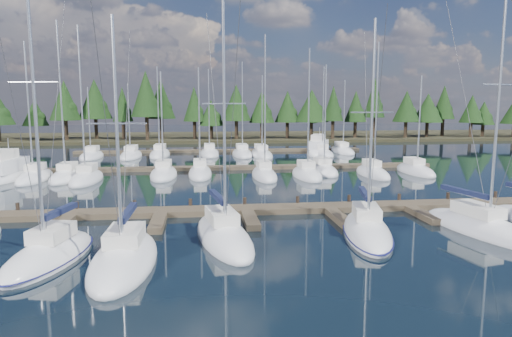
{
  "coord_description": "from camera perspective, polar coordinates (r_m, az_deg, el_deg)",
  "views": [
    {
      "loc": [
        -3.11,
        -13.99,
        7.79
      ],
      "look_at": [
        1.2,
        22.0,
        2.63
      ],
      "focal_mm": 32.0,
      "sensor_mm": 36.0,
      "label": 1
    }
  ],
  "objects": [
    {
      "name": "motor_yacht_left",
      "position": [
        53.83,
        -28.87,
        -0.63
      ],
      "size": [
        4.48,
        10.57,
        5.15
      ],
      "color": "silver",
      "rests_on": "ground"
    },
    {
      "name": "back_docks",
      "position": [
        64.1,
        -4.0,
        1.29
      ],
      "size": [
        50.0,
        21.8,
        0.4
      ],
      "color": "brown",
      "rests_on": "ground"
    },
    {
      "name": "far_shore",
      "position": [
        104.31,
        -5.11,
        3.95
      ],
      "size": [
        220.0,
        30.0,
        0.6
      ],
      "primitive_type": "cube",
      "color": "#2C2918",
      "rests_on": "ground"
    },
    {
      "name": "front_sailboat_5",
      "position": [
        31.12,
        26.41,
        -6.68
      ],
      "size": [
        4.58,
        9.87,
        16.11
      ],
      "color": "silver",
      "rests_on": "ground"
    },
    {
      "name": "back_sailboat_rows",
      "position": [
        59.26,
        -4.32,
        0.79
      ],
      "size": [
        43.66,
        32.51,
        16.77
      ],
      "color": "silver",
      "rests_on": "ground"
    },
    {
      "name": "front_sailboat_4",
      "position": [
        28.25,
        13.67,
        -7.54
      ],
      "size": [
        4.67,
        9.35,
        13.26
      ],
      "color": "silver",
      "rests_on": "ground"
    },
    {
      "name": "tree_line",
      "position": [
        94.22,
        -5.56,
        7.76
      ],
      "size": [
        184.41,
        12.12,
        13.64
      ],
      "color": "black",
      "rests_on": "far_shore"
    },
    {
      "name": "front_sailboat_2",
      "position": [
        23.58,
        -16.13,
        -10.8
      ],
      "size": [
        3.17,
        8.73,
        12.51
      ],
      "color": "silver",
      "rests_on": "ground"
    },
    {
      "name": "main_dock",
      "position": [
        32.4,
        -1.13,
        -5.43
      ],
      "size": [
        44.0,
        6.13,
        0.9
      ],
      "color": "brown",
      "rests_on": "ground"
    },
    {
      "name": "front_sailboat_1",
      "position": [
        25.34,
        -24.41,
        -9.81
      ],
      "size": [
        4.37,
        8.18,
        15.95
      ],
      "color": "silver",
      "rests_on": "ground"
    },
    {
      "name": "motor_yacht_right",
      "position": [
        72.19,
        7.81,
        2.27
      ],
      "size": [
        6.87,
        10.54,
        5.02
      ],
      "color": "silver",
      "rests_on": "ground"
    },
    {
      "name": "front_sailboat_3",
      "position": [
        26.49,
        -4.09,
        -8.36
      ],
      "size": [
        4.16,
        9.38,
        14.15
      ],
      "color": "silver",
      "rests_on": "ground"
    },
    {
      "name": "ground",
      "position": [
        44.79,
        -2.74,
        -1.92
      ],
      "size": [
        260.0,
        260.0,
        0.0
      ],
      "primitive_type": "plane",
      "color": "black",
      "rests_on": "ground"
    }
  ]
}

